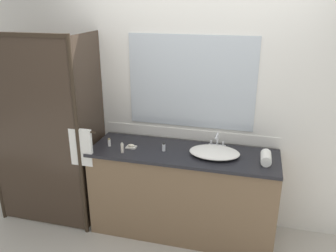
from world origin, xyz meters
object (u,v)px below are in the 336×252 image
(soap_dish, at_px, (131,146))
(amenity_bottle_shampoo, at_px, (164,147))
(sink_basin, at_px, (214,152))
(rolled_towel_near_edge, at_px, (266,158))
(amenity_bottle_conditioner, at_px, (122,148))
(faucet, at_px, (217,142))
(amenity_bottle_lotion, at_px, (109,142))

(soap_dish, height_order, amenity_bottle_shampoo, amenity_bottle_shampoo)
(sink_basin, bearing_deg, rolled_towel_near_edge, -3.80)
(amenity_bottle_conditioner, distance_m, rolled_towel_near_edge, 1.32)
(soap_dish, xyz_separation_m, rolled_towel_near_edge, (1.27, -0.00, 0.03))
(soap_dish, bearing_deg, faucet, 15.20)
(amenity_bottle_lotion, height_order, rolled_towel_near_edge, rolled_towel_near_edge)
(amenity_bottle_lotion, xyz_separation_m, amenity_bottle_shampoo, (0.55, 0.03, 0.00))
(sink_basin, xyz_separation_m, amenity_bottle_shampoo, (-0.48, -0.02, 0.01))
(soap_dish, xyz_separation_m, amenity_bottle_shampoo, (0.33, 0.01, 0.03))
(sink_basin, height_order, amenity_bottle_shampoo, amenity_bottle_shampoo)
(amenity_bottle_lotion, xyz_separation_m, rolled_towel_near_edge, (1.50, 0.02, 0.01))
(amenity_bottle_lotion, xyz_separation_m, amenity_bottle_conditioner, (0.18, -0.11, 0.01))
(soap_dish, bearing_deg, amenity_bottle_shampoo, 1.39)
(sink_basin, xyz_separation_m, amenity_bottle_conditioner, (-0.85, -0.16, 0.02))
(faucet, bearing_deg, amenity_bottle_lotion, -166.98)
(faucet, height_order, amenity_bottle_lotion, faucet)
(amenity_bottle_shampoo, relative_size, rolled_towel_near_edge, 0.44)
(amenity_bottle_conditioner, bearing_deg, amenity_bottle_shampoo, 20.36)
(amenity_bottle_shampoo, bearing_deg, soap_dish, -178.61)
(amenity_bottle_conditioner, xyz_separation_m, amenity_bottle_shampoo, (0.37, 0.14, -0.01))
(faucet, bearing_deg, amenity_bottle_conditioner, -157.70)
(faucet, xyz_separation_m, rolled_towel_near_edge, (0.46, -0.22, -0.01))
(sink_basin, relative_size, faucet, 2.77)
(soap_dish, height_order, amenity_bottle_conditioner, amenity_bottle_conditioner)
(sink_basin, height_order, faucet, faucet)
(amenity_bottle_lotion, distance_m, amenity_bottle_shampoo, 0.55)
(soap_dish, height_order, amenity_bottle_lotion, amenity_bottle_lotion)
(sink_basin, bearing_deg, amenity_bottle_conditioner, -169.50)
(amenity_bottle_shampoo, bearing_deg, amenity_bottle_conditioner, -159.64)
(soap_dish, bearing_deg, amenity_bottle_lotion, -175.19)
(soap_dish, relative_size, amenity_bottle_lotion, 1.22)
(amenity_bottle_lotion, bearing_deg, faucet, 13.02)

